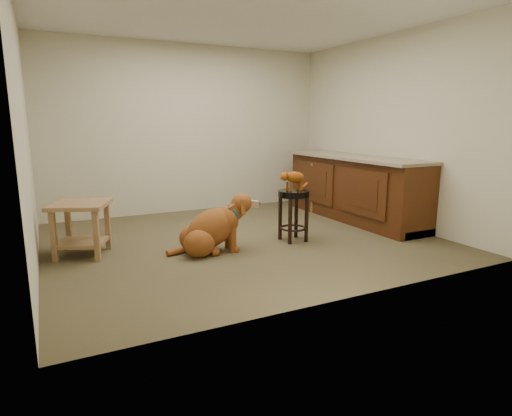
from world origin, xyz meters
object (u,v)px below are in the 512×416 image
golden_retriever (212,230)px  wood_stool (317,185)px  side_table (81,221)px  padded_stool (293,205)px  tabby_kitten (293,178)px

golden_retriever → wood_stool: bearing=37.0°
wood_stool → side_table: 3.77m
padded_stool → wood_stool: bearing=47.1°
side_table → golden_retriever: (1.30, -0.51, -0.13)m
side_table → tabby_kitten: size_ratio=1.64×
wood_stool → side_table: size_ratio=1.08×
padded_stool → tabby_kitten: 0.33m
padded_stool → side_table: padded_stool is taller
padded_stool → tabby_kitten: (-0.01, 0.00, 0.33)m
padded_stool → wood_stool: (1.32, 1.42, -0.03)m
golden_retriever → tabby_kitten: 1.16m
wood_stool → tabby_kitten: size_ratio=1.78×
side_table → golden_retriever: 1.40m
padded_stool → tabby_kitten: bearing=174.6°
golden_retriever → padded_stool: bearing=5.9°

